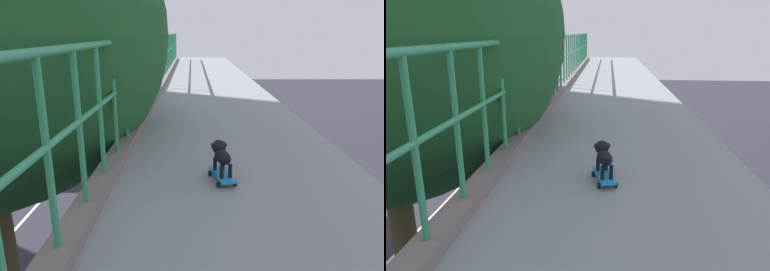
{
  "view_description": "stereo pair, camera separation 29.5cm",
  "coord_description": "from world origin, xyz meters",
  "views": [
    {
      "loc": [
        0.56,
        0.19,
        7.73
      ],
      "look_at": [
        0.55,
        3.81,
        6.66
      ],
      "focal_mm": 33.06,
      "sensor_mm": 36.0,
      "label": 1
    },
    {
      "loc": [
        0.85,
        0.21,
        7.73
      ],
      "look_at": [
        0.55,
        3.81,
        6.66
      ],
      "focal_mm": 33.06,
      "sensor_mm": 36.0,
      "label": 2
    }
  ],
  "objects": [
    {
      "name": "city_bus",
      "position": [
        -8.65,
        23.26,
        1.84
      ],
      "size": [
        2.78,
        10.32,
        3.25
      ],
      "color": "red",
      "rests_on": "ground"
    },
    {
      "name": "toy_skateboard",
      "position": [
        0.84,
        3.27,
        6.44
      ],
      "size": [
        0.25,
        0.45,
        0.08
      ],
      "color": "#1B8CD6",
      "rests_on": "overpass_deck"
    },
    {
      "name": "small_dog",
      "position": [
        0.83,
        3.3,
        6.63
      ],
      "size": [
        0.2,
        0.38,
        0.29
      ],
      "color": "black",
      "rests_on": "toy_skateboard"
    }
  ]
}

